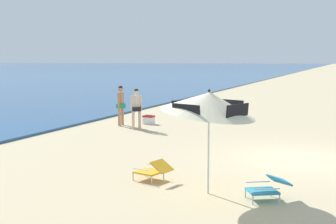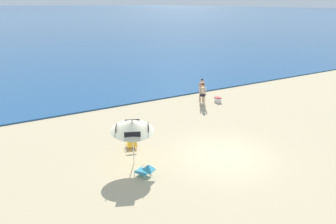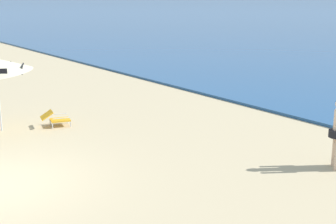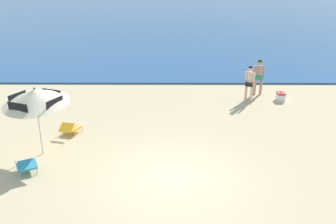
% 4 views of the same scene
% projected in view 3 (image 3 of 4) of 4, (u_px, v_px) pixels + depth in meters
% --- Properties ---
extents(lounge_chair_beside_umbrella, '(0.73, 0.99, 0.52)m').
position_uv_depth(lounge_chair_beside_umbrella, '(55.00, 118.00, 15.16)').
color(lounge_chair_beside_umbrella, gold).
rests_on(lounge_chair_beside_umbrella, ground).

